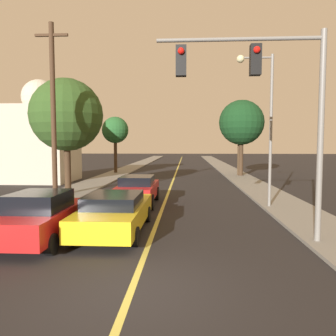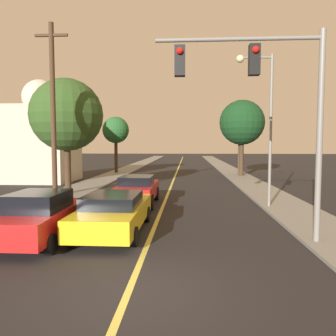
{
  "view_description": "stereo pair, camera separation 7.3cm",
  "coord_description": "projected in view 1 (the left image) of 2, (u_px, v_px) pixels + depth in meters",
  "views": [
    {
      "loc": [
        1.15,
        -6.53,
        3.06
      ],
      "look_at": [
        0.0,
        13.48,
        1.6
      ],
      "focal_mm": 35.0,
      "sensor_mm": 36.0,
      "label": 1
    },
    {
      "loc": [
        1.22,
        -6.52,
        3.06
      ],
      "look_at": [
        0.0,
        13.48,
        1.6
      ],
      "focal_mm": 35.0,
      "sensor_mm": 36.0,
      "label": 2
    }
  ],
  "objects": [
    {
      "name": "tree_left_near",
      "position": [
        67.0,
        115.0,
        19.35
      ],
      "size": [
        4.27,
        4.27,
        6.81
      ],
      "color": "#3D2B1C",
      "rests_on": "ground"
    },
    {
      "name": "car_outer_lane_front",
      "position": [
        42.0,
        216.0,
        10.3
      ],
      "size": [
        1.88,
        4.22,
        1.58
      ],
      "color": "red",
      "rests_on": "ground"
    },
    {
      "name": "ground_plane",
      "position": [
        131.0,
        292.0,
        6.79
      ],
      "size": [
        200.0,
        200.0,
        0.0
      ],
      "primitive_type": "plane",
      "color": "black"
    },
    {
      "name": "traffic_signal_mast",
      "position": [
        268.0,
        91.0,
        9.75
      ],
      "size": [
        5.0,
        0.42,
        6.3
      ],
      "color": "slate",
      "rests_on": "ground"
    },
    {
      "name": "car_near_lane_second",
      "position": [
        138.0,
        189.0,
        16.53
      ],
      "size": [
        1.9,
        4.37,
        1.47
      ],
      "color": "red",
      "rests_on": "ground"
    },
    {
      "name": "streetlamp_right",
      "position": [
        263.0,
        110.0,
        15.31
      ],
      "size": [
        1.71,
        0.36,
        7.1
      ],
      "color": "slate",
      "rests_on": "ground"
    },
    {
      "name": "sidewalk_left",
      "position": [
        132.0,
        167.0,
        42.97
      ],
      "size": [
        2.5,
        80.0,
        0.12
      ],
      "color": "gray",
      "rests_on": "ground"
    },
    {
      "name": "sidewalk_right",
      "position": [
        224.0,
        167.0,
        42.29
      ],
      "size": [
        2.5,
        80.0,
        0.12
      ],
      "color": "gray",
      "rests_on": "ground"
    },
    {
      "name": "car_near_lane_front",
      "position": [
        115.0,
        212.0,
        11.32
      ],
      "size": [
        2.09,
        5.06,
        1.37
      ],
      "color": "gold",
      "rests_on": "ground"
    },
    {
      "name": "tree_right_far",
      "position": [
        240.0,
        128.0,
        30.83
      ],
      "size": [
        3.09,
        3.09,
        6.05
      ],
      "color": "#4C3823",
      "rests_on": "ground"
    },
    {
      "name": "road_surface",
      "position": [
        178.0,
        168.0,
        42.63
      ],
      "size": [
        9.47,
        80.0,
        0.01
      ],
      "color": "black",
      "rests_on": "ground"
    },
    {
      "name": "tree_left_far",
      "position": [
        115.0,
        130.0,
        33.83
      ],
      "size": [
        2.73,
        2.73,
        5.78
      ],
      "color": "#3D2B1C",
      "rests_on": "ground"
    },
    {
      "name": "utility_pole_left",
      "position": [
        53.0,
        111.0,
        15.88
      ],
      "size": [
        1.6,
        0.24,
        8.74
      ],
      "color": "#422D1E",
      "rests_on": "ground"
    },
    {
      "name": "domed_building_left",
      "position": [
        41.0,
        138.0,
        26.75
      ],
      "size": [
        5.07,
        5.07,
        8.28
      ],
      "color": "#BCB29E",
      "rests_on": "ground"
    },
    {
      "name": "tree_right_near",
      "position": [
        241.0,
        123.0,
        30.49
      ],
      "size": [
        4.17,
        4.17,
        7.05
      ],
      "color": "#3D2B1C",
      "rests_on": "ground"
    }
  ]
}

